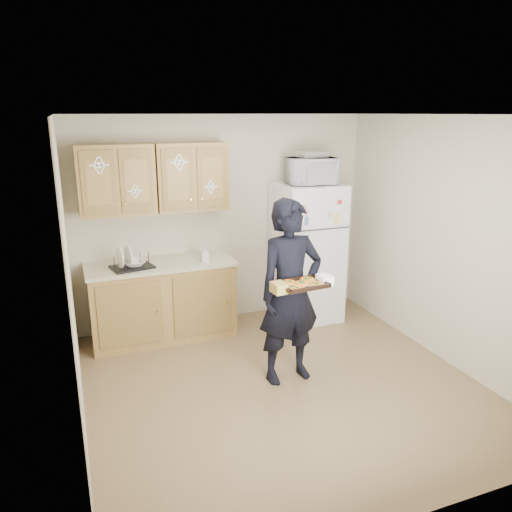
% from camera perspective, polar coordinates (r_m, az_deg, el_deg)
% --- Properties ---
extents(floor, '(3.60, 3.60, 0.00)m').
position_cam_1_polar(floor, '(4.95, 3.04, -14.47)').
color(floor, brown).
rests_on(floor, ground).
extents(ceiling, '(3.60, 3.60, 0.00)m').
position_cam_1_polar(ceiling, '(4.27, 3.55, 15.84)').
color(ceiling, beige).
rests_on(ceiling, wall_back).
extents(wall_back, '(3.60, 0.04, 2.50)m').
position_cam_1_polar(wall_back, '(6.09, -3.70, 4.05)').
color(wall_back, beige).
rests_on(wall_back, floor).
extents(wall_front, '(3.60, 0.04, 2.50)m').
position_cam_1_polar(wall_front, '(3.01, 17.65, -9.61)').
color(wall_front, beige).
rests_on(wall_front, floor).
extents(wall_left, '(0.04, 3.60, 2.50)m').
position_cam_1_polar(wall_left, '(4.09, -20.45, -3.03)').
color(wall_left, beige).
rests_on(wall_left, floor).
extents(wall_right, '(0.04, 3.60, 2.50)m').
position_cam_1_polar(wall_right, '(5.42, 20.91, 1.51)').
color(wall_right, beige).
rests_on(wall_right, floor).
extents(refrigerator, '(0.75, 0.70, 1.70)m').
position_cam_1_polar(refrigerator, '(6.20, 5.81, 0.41)').
color(refrigerator, white).
rests_on(refrigerator, floor).
extents(base_cabinet, '(1.60, 0.60, 0.86)m').
position_cam_1_polar(base_cabinet, '(5.83, -10.63, -5.18)').
color(base_cabinet, brown).
rests_on(base_cabinet, floor).
extents(countertop, '(1.64, 0.64, 0.04)m').
position_cam_1_polar(countertop, '(5.68, -10.86, -0.94)').
color(countertop, beige).
rests_on(countertop, base_cabinet).
extents(upper_cab_left, '(0.80, 0.33, 0.75)m').
position_cam_1_polar(upper_cab_left, '(5.57, -15.72, 8.36)').
color(upper_cab_left, brown).
rests_on(upper_cab_left, wall_back).
extents(upper_cab_right, '(0.80, 0.33, 0.75)m').
position_cam_1_polar(upper_cab_right, '(5.70, -7.41, 8.99)').
color(upper_cab_right, brown).
rests_on(upper_cab_right, wall_back).
extents(cereal_box, '(0.20, 0.07, 0.32)m').
position_cam_1_polar(cereal_box, '(6.84, 8.61, -4.24)').
color(cereal_box, gold).
rests_on(cereal_box, floor).
extents(person, '(0.68, 0.48, 1.78)m').
position_cam_1_polar(person, '(4.71, 3.94, -4.18)').
color(person, black).
rests_on(person, floor).
extents(baking_tray, '(0.43, 0.33, 0.04)m').
position_cam_1_polar(baking_tray, '(4.39, 5.31, -3.30)').
color(baking_tray, black).
rests_on(baking_tray, person).
extents(pizza_front_left, '(0.14, 0.14, 0.02)m').
position_cam_1_polar(pizza_front_left, '(4.28, 4.70, -3.56)').
color(pizza_front_left, orange).
rests_on(pizza_front_left, baking_tray).
extents(pizza_front_right, '(0.14, 0.14, 0.02)m').
position_cam_1_polar(pizza_front_right, '(4.37, 6.85, -3.18)').
color(pizza_front_right, orange).
rests_on(pizza_front_right, baking_tray).
extents(pizza_back_left, '(0.14, 0.14, 0.02)m').
position_cam_1_polar(pizza_back_left, '(4.39, 3.79, -3.03)').
color(pizza_back_left, orange).
rests_on(pizza_back_left, baking_tray).
extents(pizza_back_right, '(0.14, 0.14, 0.02)m').
position_cam_1_polar(pizza_back_right, '(4.48, 5.91, -2.67)').
color(pizza_back_right, orange).
rests_on(pizza_back_right, baking_tray).
extents(pizza_center, '(0.14, 0.14, 0.02)m').
position_cam_1_polar(pizza_center, '(4.38, 5.32, -3.10)').
color(pizza_center, orange).
rests_on(pizza_center, baking_tray).
extents(microwave, '(0.59, 0.43, 0.31)m').
position_cam_1_polar(microwave, '(5.96, 6.34, 9.63)').
color(microwave, white).
rests_on(microwave, refrigerator).
extents(foil_pan, '(0.33, 0.23, 0.07)m').
position_cam_1_polar(foil_pan, '(5.98, 6.46, 11.47)').
color(foil_pan, silver).
rests_on(foil_pan, microwave).
extents(dish_rack, '(0.48, 0.40, 0.17)m').
position_cam_1_polar(dish_rack, '(5.53, -14.02, -0.48)').
color(dish_rack, black).
rests_on(dish_rack, countertop).
extents(bowl, '(0.27, 0.27, 0.06)m').
position_cam_1_polar(bowl, '(5.54, -13.68, -0.78)').
color(bowl, white).
rests_on(bowl, dish_rack).
extents(soap_bottle, '(0.08, 0.08, 0.17)m').
position_cam_1_polar(soap_bottle, '(5.62, -5.88, 0.22)').
color(soap_bottle, white).
rests_on(soap_bottle, countertop).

